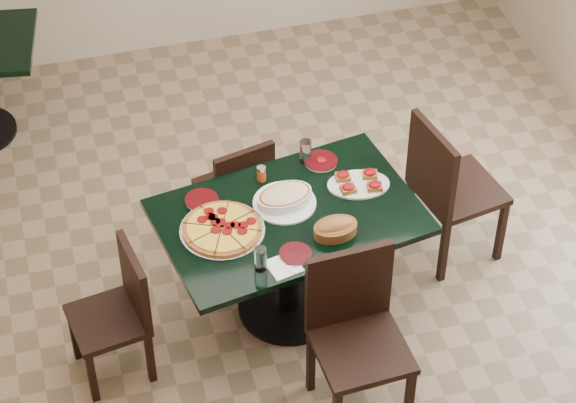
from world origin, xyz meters
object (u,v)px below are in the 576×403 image
object	(u,v)px
main_table	(289,238)
chair_far	(238,189)
lasagna_casserole	(284,197)
chair_right	(446,184)
bread_basket	(335,228)
chair_near	(355,326)
chair_left	(120,308)
bruschetta_platter	(359,182)
pepperoni_pizza	(222,229)

from	to	relation	value
main_table	chair_far	size ratio (longest dim) A/B	1.87
chair_far	lasagna_casserole	distance (m)	0.64
main_table	chair_right	size ratio (longest dim) A/B	1.53
chair_far	chair_right	size ratio (longest dim) A/B	0.82
lasagna_casserole	bread_basket	size ratio (longest dim) A/B	1.36
chair_near	chair_left	xyz separation A→B (m)	(-1.14, 0.53, -0.10)
bread_basket	lasagna_casserole	bearing A→B (deg)	117.83
bruschetta_platter	chair_left	bearing A→B (deg)	-158.74
chair_right	chair_left	size ratio (longest dim) A/B	1.20
chair_left	bruschetta_platter	world-z (taller)	chair_left
main_table	bread_basket	bearing A→B (deg)	-56.59
chair_near	pepperoni_pizza	xyz separation A→B (m)	(-0.54, 0.66, 0.21)
pepperoni_pizza	chair_right	bearing A→B (deg)	9.66
chair_near	chair_right	bearing A→B (deg)	43.75
chair_far	pepperoni_pizza	world-z (taller)	chair_far
pepperoni_pizza	bruschetta_platter	xyz separation A→B (m)	(0.81, 0.15, 0.01)
chair_left	bruschetta_platter	xyz separation A→B (m)	(1.41, 0.29, 0.32)
chair_right	pepperoni_pizza	bearing A→B (deg)	89.04
main_table	pepperoni_pizza	world-z (taller)	pepperoni_pizza
chair_far	chair_right	bearing A→B (deg)	147.43
chair_near	pepperoni_pizza	size ratio (longest dim) A/B	2.16
main_table	lasagna_casserole	distance (m)	0.24
pepperoni_pizza	bruschetta_platter	bearing A→B (deg)	10.83
main_table	chair_right	xyz separation A→B (m)	(1.00, 0.20, -0.01)
chair_right	lasagna_casserole	world-z (taller)	chair_right
chair_far	chair_left	size ratio (longest dim) A/B	0.98
bread_basket	chair_left	bearing A→B (deg)	171.85
main_table	chair_far	bearing A→B (deg)	94.34
main_table	pepperoni_pizza	xyz separation A→B (m)	(-0.38, -0.03, 0.20)
chair_right	chair_left	world-z (taller)	chair_right
bruschetta_platter	main_table	bearing A→B (deg)	-154.55
chair_near	pepperoni_pizza	world-z (taller)	chair_near
chair_left	pepperoni_pizza	xyz separation A→B (m)	(0.60, 0.13, 0.31)
chair_right	chair_near	bearing A→B (deg)	126.09
chair_left	lasagna_casserole	bearing A→B (deg)	95.08
bread_basket	main_table	bearing A→B (deg)	127.07
main_table	lasagna_casserole	world-z (taller)	lasagna_casserole
pepperoni_pizza	bread_basket	xyz separation A→B (m)	(0.57, -0.18, 0.02)
lasagna_casserole	chair_right	bearing A→B (deg)	-3.67
chair_left	bruschetta_platter	size ratio (longest dim) A/B	2.14
chair_right	pepperoni_pizza	world-z (taller)	chair_right
chair_far	lasagna_casserole	xyz separation A→B (m)	(0.15, -0.51, 0.35)
chair_near	bruschetta_platter	world-z (taller)	chair_near
chair_far	bread_basket	distance (m)	0.94
chair_right	bruschetta_platter	distance (m)	0.62
chair_near	bruschetta_platter	bearing A→B (deg)	68.64
chair_near	main_table	bearing A→B (deg)	100.11
chair_near	bread_basket	world-z (taller)	chair_near
main_table	chair_left	distance (m)	1.00
main_table	bruschetta_platter	bearing A→B (deg)	6.07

